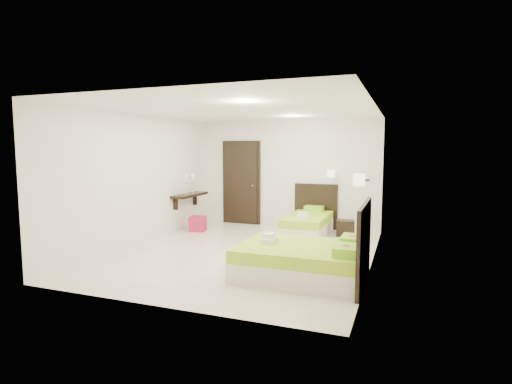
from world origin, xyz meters
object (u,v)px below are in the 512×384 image
(bed_single, at_px, (309,223))
(bed_double, at_px, (307,259))
(nightstand, at_px, (345,228))
(ottoman, at_px, (198,224))

(bed_single, relative_size, bed_double, 0.94)
(bed_single, xyz_separation_m, nightstand, (0.79, 0.17, -0.09))
(nightstand, bearing_deg, bed_single, -176.42)
(bed_double, bearing_deg, ottoman, 142.12)
(nightstand, xyz_separation_m, ottoman, (-3.31, -0.70, 0.00))
(bed_double, distance_m, ottoman, 4.04)
(bed_single, height_order, ottoman, bed_single)
(ottoman, bearing_deg, nightstand, 11.87)
(nightstand, distance_m, ottoman, 3.38)
(bed_double, height_order, ottoman, bed_double)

